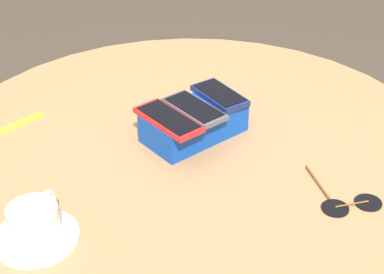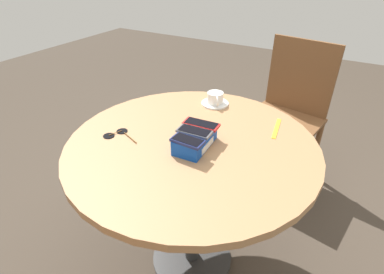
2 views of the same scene
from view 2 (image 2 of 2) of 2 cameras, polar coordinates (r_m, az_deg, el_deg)
name	(u,v)px [view 2 (image 2 of 2)]	position (r m, az deg, el deg)	size (l,w,h in m)	color
ground_plane	(192,258)	(1.68, 0.00, -22.03)	(8.00, 8.00, 0.00)	#42382D
round_table	(192,164)	(1.24, 0.00, -5.14)	(0.99, 0.99, 0.72)	#2D2D2D
phone_box	(195,140)	(1.13, 0.59, -0.56)	(0.20, 0.11, 0.06)	#0F42AD
phone_navy	(188,141)	(1.06, -0.85, -0.73)	(0.06, 0.12, 0.01)	navy
phone_gray	(194,131)	(1.12, 0.46, 1.07)	(0.07, 0.13, 0.01)	#515156
phone_red	(201,124)	(1.16, 1.76, 2.47)	(0.07, 0.14, 0.01)	red
saucer	(215,103)	(1.47, 4.40, 6.41)	(0.13, 0.13, 0.01)	white
coffee_cup	(215,98)	(1.46, 4.47, 7.47)	(0.10, 0.08, 0.05)	white
lanyard_strap	(276,128)	(1.31, 15.80, 1.60)	(0.17, 0.02, 0.00)	yellow
sunglasses	(117,134)	(1.26, -14.08, 0.58)	(0.10, 0.16, 0.01)	black
chair_far_side	(286,113)	(2.02, 17.48, 4.39)	(0.52, 0.52, 0.91)	brown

